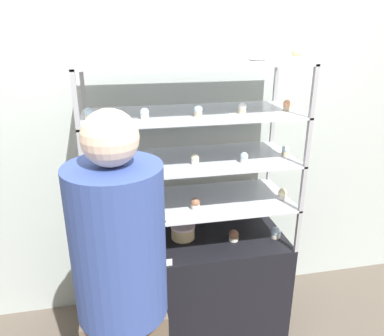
# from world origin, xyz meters

# --- Properties ---
(ground_plane) EXTENTS (20.00, 20.00, 0.00)m
(ground_plane) POSITION_xyz_m (0.00, 0.00, 0.00)
(ground_plane) COLOR brown
(back_wall) EXTENTS (8.00, 0.05, 2.60)m
(back_wall) POSITION_xyz_m (0.00, 0.41, 1.30)
(back_wall) COLOR #A8B2AD
(back_wall) RESTS_ON ground_plane
(display_base) EXTENTS (1.27, 0.53, 0.71)m
(display_base) POSITION_xyz_m (0.00, 0.00, 0.36)
(display_base) COLOR black
(display_base) RESTS_ON ground_plane
(display_riser_lower) EXTENTS (1.27, 0.53, 0.29)m
(display_riser_lower) POSITION_xyz_m (0.00, 0.00, 0.98)
(display_riser_lower) COLOR #99999E
(display_riser_lower) RESTS_ON display_base
(display_riser_middle) EXTENTS (1.27, 0.53, 0.29)m
(display_riser_middle) POSITION_xyz_m (0.00, 0.00, 1.27)
(display_riser_middle) COLOR #99999E
(display_riser_middle) RESTS_ON display_riser_lower
(display_riser_upper) EXTENTS (1.27, 0.53, 0.29)m
(display_riser_upper) POSITION_xyz_m (0.00, 0.00, 1.56)
(display_riser_upper) COLOR #99999E
(display_riser_upper) RESTS_ON display_riser_middle
(display_riser_top) EXTENTS (1.27, 0.53, 0.29)m
(display_riser_top) POSITION_xyz_m (0.00, 0.00, 1.85)
(display_riser_top) COLOR #99999E
(display_riser_top) RESTS_ON display_riser_upper
(layer_cake_centerpiece) EXTENTS (0.16, 0.16, 0.09)m
(layer_cake_centerpiece) POSITION_xyz_m (-0.05, 0.05, 0.76)
(layer_cake_centerpiece) COLOR #DBBC84
(layer_cake_centerpiece) RESTS_ON display_base
(sheet_cake_frosted) EXTENTS (0.22, 0.18, 0.06)m
(sheet_cake_frosted) POSITION_xyz_m (-0.36, 0.03, 1.03)
(sheet_cake_frosted) COLOR brown
(sheet_cake_frosted) RESTS_ON display_riser_lower
(cupcake_0) EXTENTS (0.07, 0.07, 0.08)m
(cupcake_0) POSITION_xyz_m (-0.57, -0.07, 0.75)
(cupcake_0) COLOR #CCB28C
(cupcake_0) RESTS_ON display_base
(cupcake_1) EXTENTS (0.07, 0.07, 0.08)m
(cupcake_1) POSITION_xyz_m (-0.27, -0.06, 0.75)
(cupcake_1) COLOR beige
(cupcake_1) RESTS_ON display_base
(cupcake_2) EXTENTS (0.07, 0.07, 0.08)m
(cupcake_2) POSITION_xyz_m (0.27, -0.05, 0.75)
(cupcake_2) COLOR beige
(cupcake_2) RESTS_ON display_base
(cupcake_3) EXTENTS (0.07, 0.07, 0.08)m
(cupcake_3) POSITION_xyz_m (0.56, -0.07, 0.75)
(cupcake_3) COLOR beige
(cupcake_3) RESTS_ON display_base
(price_tag_0) EXTENTS (0.04, 0.00, 0.04)m
(price_tag_0) POSITION_xyz_m (-0.19, -0.24, 0.73)
(price_tag_0) COLOR white
(price_tag_0) RESTS_ON display_base
(cupcake_4) EXTENTS (0.06, 0.06, 0.07)m
(cupcake_4) POSITION_xyz_m (-0.58, -0.13, 1.04)
(cupcake_4) COLOR #CCB28C
(cupcake_4) RESTS_ON display_riser_lower
(cupcake_5) EXTENTS (0.06, 0.06, 0.07)m
(cupcake_5) POSITION_xyz_m (0.00, -0.10, 1.04)
(cupcake_5) COLOR beige
(cupcake_5) RESTS_ON display_riser_lower
(cupcake_6) EXTENTS (0.06, 0.06, 0.07)m
(cupcake_6) POSITION_xyz_m (0.58, -0.08, 1.04)
(cupcake_6) COLOR white
(cupcake_6) RESTS_ON display_riser_lower
(price_tag_1) EXTENTS (0.04, 0.00, 0.04)m
(price_tag_1) POSITION_xyz_m (-0.18, -0.24, 1.02)
(price_tag_1) COLOR white
(price_tag_1) RESTS_ON display_riser_lower
(cupcake_7) EXTENTS (0.05, 0.05, 0.06)m
(cupcake_7) POSITION_xyz_m (-0.59, -0.10, 1.32)
(cupcake_7) COLOR beige
(cupcake_7) RESTS_ON display_riser_middle
(cupcake_8) EXTENTS (0.05, 0.05, 0.06)m
(cupcake_8) POSITION_xyz_m (-0.28, -0.10, 1.32)
(cupcake_8) COLOR white
(cupcake_8) RESTS_ON display_riser_middle
(cupcake_9) EXTENTS (0.05, 0.05, 0.06)m
(cupcake_9) POSITION_xyz_m (-0.00, -0.09, 1.32)
(cupcake_9) COLOR white
(cupcake_9) RESTS_ON display_riser_middle
(cupcake_10) EXTENTS (0.05, 0.05, 0.06)m
(cupcake_10) POSITION_xyz_m (0.29, -0.12, 1.32)
(cupcake_10) COLOR beige
(cupcake_10) RESTS_ON display_riser_middle
(cupcake_11) EXTENTS (0.05, 0.05, 0.06)m
(cupcake_11) POSITION_xyz_m (0.59, -0.04, 1.32)
(cupcake_11) COLOR #CCB28C
(cupcake_11) RESTS_ON display_riser_middle
(price_tag_2) EXTENTS (0.04, 0.00, 0.04)m
(price_tag_2) POSITION_xyz_m (-0.41, -0.24, 1.31)
(price_tag_2) COLOR white
(price_tag_2) RESTS_ON display_riser_middle
(cupcake_12) EXTENTS (0.05, 0.05, 0.06)m
(cupcake_12) POSITION_xyz_m (-0.58, -0.04, 1.61)
(cupcake_12) COLOR beige
(cupcake_12) RESTS_ON display_riser_upper
(cupcake_13) EXTENTS (0.05, 0.05, 0.06)m
(cupcake_13) POSITION_xyz_m (-0.28, -0.11, 1.61)
(cupcake_13) COLOR white
(cupcake_13) RESTS_ON display_riser_upper
(cupcake_14) EXTENTS (0.05, 0.05, 0.06)m
(cupcake_14) POSITION_xyz_m (0.01, -0.10, 1.61)
(cupcake_14) COLOR #CCB28C
(cupcake_14) RESTS_ON display_riser_upper
(cupcake_15) EXTENTS (0.05, 0.05, 0.06)m
(cupcake_15) POSITION_xyz_m (0.28, -0.07, 1.61)
(cupcake_15) COLOR #CCB28C
(cupcake_15) RESTS_ON display_riser_upper
(cupcake_16) EXTENTS (0.05, 0.05, 0.06)m
(cupcake_16) POSITION_xyz_m (0.57, -0.05, 1.61)
(cupcake_16) COLOR #CCB28C
(cupcake_16) RESTS_ON display_riser_upper
(price_tag_3) EXTENTS (0.04, 0.00, 0.04)m
(price_tag_3) POSITION_xyz_m (0.17, -0.24, 1.60)
(price_tag_3) COLOR white
(price_tag_3) RESTS_ON display_riser_upper
(cupcake_17) EXTENTS (0.05, 0.05, 0.07)m
(cupcake_17) POSITION_xyz_m (-0.58, -0.08, 1.90)
(cupcake_17) COLOR white
(cupcake_17) RESTS_ON display_riser_top
(cupcake_18) EXTENTS (0.05, 0.05, 0.07)m
(cupcake_18) POSITION_xyz_m (0.01, -0.11, 1.90)
(cupcake_18) COLOR beige
(cupcake_18) RESTS_ON display_riser_top
(cupcake_19) EXTENTS (0.05, 0.05, 0.07)m
(cupcake_19) POSITION_xyz_m (0.57, -0.10, 1.90)
(cupcake_19) COLOR beige
(cupcake_19) RESTS_ON display_riser_top
(price_tag_4) EXTENTS (0.04, 0.00, 0.04)m
(price_tag_4) POSITION_xyz_m (0.35, -0.24, 1.89)
(price_tag_4) COLOR white
(price_tag_4) RESTS_ON display_riser_top
(donut_glazed) EXTENTS (0.13, 0.13, 0.04)m
(donut_glazed) POSITION_xyz_m (0.40, 0.03, 1.88)
(donut_glazed) COLOR #EFE5CC
(donut_glazed) RESTS_ON display_riser_top
(customer_figure) EXTENTS (0.41, 0.41, 1.76)m
(customer_figure) POSITION_xyz_m (-0.46, -0.68, 0.94)
(customer_figure) COLOR brown
(customer_figure) RESTS_ON ground_plane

